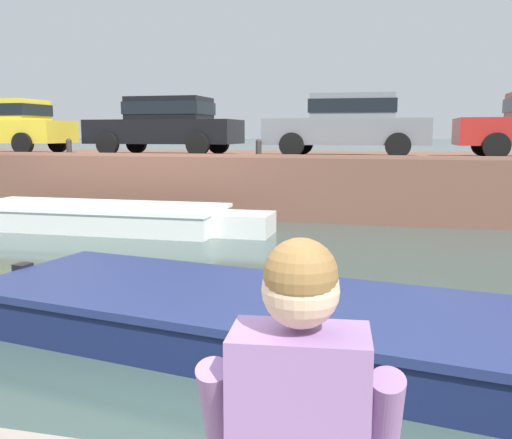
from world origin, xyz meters
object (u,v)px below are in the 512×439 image
(mooring_bollard_mid, at_px, (259,148))
(car_leftmost_yellow, at_px, (5,124))
(motorboat_passing, at_px, (256,319))
(car_centre_grey, at_px, (349,123))
(mooring_bollard_west, at_px, (69,146))
(car_left_inner_black, at_px, (166,123))
(boat_moored_west_white, at_px, (108,217))

(mooring_bollard_mid, bearing_deg, car_leftmost_yellow, 171.65)
(motorboat_passing, bearing_deg, mooring_bollard_mid, 103.31)
(car_leftmost_yellow, bearing_deg, mooring_bollard_mid, -8.35)
(car_centre_grey, xyz_separation_m, mooring_bollard_west, (-7.21, -1.17, -0.61))
(mooring_bollard_west, relative_size, mooring_bollard_mid, 1.00)
(car_left_inner_black, bearing_deg, motorboat_passing, -62.72)
(motorboat_passing, distance_m, car_left_inner_black, 10.65)
(motorboat_passing, xyz_separation_m, car_centre_grey, (0.15, 9.27, 2.13))
(boat_moored_west_white, height_order, car_leftmost_yellow, car_leftmost_yellow)
(mooring_bollard_mid, bearing_deg, mooring_bollard_west, 180.00)
(motorboat_passing, height_order, mooring_bollard_west, mooring_bollard_west)
(mooring_bollard_west, distance_m, mooring_bollard_mid, 5.15)
(car_leftmost_yellow, xyz_separation_m, car_centre_grey, (10.00, 0.00, 0.00))
(motorboat_passing, height_order, car_leftmost_yellow, car_leftmost_yellow)
(motorboat_passing, bearing_deg, car_centre_grey, 89.08)
(mooring_bollard_west, bearing_deg, car_leftmost_yellow, 157.33)
(car_left_inner_black, xyz_separation_m, mooring_bollard_mid, (2.86, -1.16, -0.61))
(car_leftmost_yellow, bearing_deg, boat_moored_west_white, -33.37)
(mooring_bollard_mid, bearing_deg, car_left_inner_black, 157.86)
(car_left_inner_black, relative_size, mooring_bollard_west, 9.21)
(car_left_inner_black, distance_m, car_centre_grey, 4.93)
(car_leftmost_yellow, height_order, car_left_inner_black, same)
(car_leftmost_yellow, bearing_deg, mooring_bollard_west, -22.67)
(car_left_inner_black, height_order, car_centre_grey, same)
(boat_moored_west_white, bearing_deg, car_left_inner_black, 88.71)
(motorboat_passing, height_order, car_left_inner_black, car_left_inner_black)
(boat_moored_west_white, height_order, motorboat_passing, motorboat_passing)
(mooring_bollard_west, xyz_separation_m, mooring_bollard_mid, (5.15, 0.00, 0.00))
(motorboat_passing, distance_m, car_centre_grey, 9.51)
(motorboat_passing, distance_m, mooring_bollard_west, 10.86)
(motorboat_passing, relative_size, car_left_inner_black, 1.66)
(mooring_bollard_mid, bearing_deg, motorboat_passing, -76.69)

